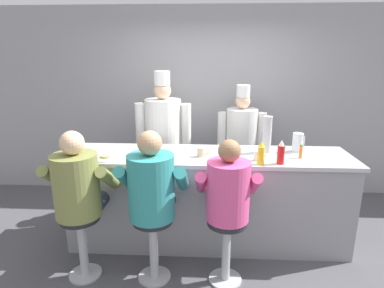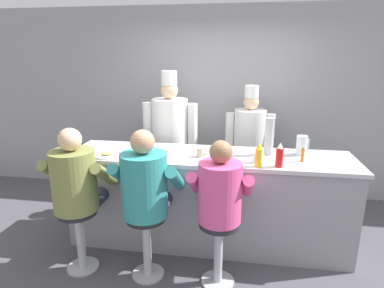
{
  "view_description": "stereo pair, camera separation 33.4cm",
  "coord_description": "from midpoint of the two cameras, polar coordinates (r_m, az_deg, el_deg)",
  "views": [
    {
      "loc": [
        0.0,
        -2.88,
        2.04
      ],
      "look_at": [
        -0.17,
        0.34,
        1.14
      ],
      "focal_mm": 30.0,
      "sensor_mm": 36.0,
      "label": 1
    },
    {
      "loc": [
        0.33,
        -2.85,
        2.04
      ],
      "look_at": [
        -0.17,
        0.34,
        1.14
      ],
      "focal_mm": 30.0,
      "sensor_mm": 36.0,
      "label": 2
    }
  ],
  "objects": [
    {
      "name": "ground_plane",
      "position": [
        3.52,
        4.91,
        -19.81
      ],
      "size": [
        20.0,
        20.0,
        0.0
      ],
      "primitive_type": "plane",
      "color": "#4C4C51"
    },
    {
      "name": "diner_seated_teal",
      "position": [
        2.91,
        -4.96,
        -7.96
      ],
      "size": [
        0.62,
        0.61,
        1.43
      ],
      "color": "#B2B5BA",
      "rests_on": "ground_plane"
    },
    {
      "name": "coffee_mug_tan",
      "position": [
        3.31,
        4.44,
        -1.53
      ],
      "size": [
        0.12,
        0.08,
        0.09
      ],
      "color": "beige",
      "rests_on": "diner_counter"
    },
    {
      "name": "cup_stack_steel",
      "position": [
        3.47,
        16.27,
        1.27
      ],
      "size": [
        0.1,
        0.1,
        0.4
      ],
      "color": "#B7BABF",
      "rests_on": "diner_counter"
    },
    {
      "name": "diner_counter",
      "position": [
        3.59,
        5.55,
        -9.69
      ],
      "size": [
        3.01,
        0.74,
        1.02
      ],
      "color": "gray",
      "rests_on": "ground_plane"
    },
    {
      "name": "mustard_bottle_yellow",
      "position": [
        3.1,
        14.82,
        -2.07
      ],
      "size": [
        0.07,
        0.07,
        0.23
      ],
      "color": "yellow",
      "rests_on": "diner_counter"
    },
    {
      "name": "coffee_mug_white",
      "position": [
        3.23,
        14.45,
        -2.42
      ],
      "size": [
        0.12,
        0.08,
        0.1
      ],
      "color": "white",
      "rests_on": "diner_counter"
    },
    {
      "name": "hot_sauce_bottle_orange",
      "position": [
        3.39,
        21.78,
        -1.88
      ],
      "size": [
        0.03,
        0.03,
        0.14
      ],
      "color": "orange",
      "rests_on": "diner_counter"
    },
    {
      "name": "breakfast_plate",
      "position": [
        3.4,
        -12.22,
        -1.99
      ],
      "size": [
        0.25,
        0.25,
        0.05
      ],
      "color": "white",
      "rests_on": "diner_counter"
    },
    {
      "name": "diner_seated_olive",
      "position": [
        3.13,
        -17.0,
        -6.95
      ],
      "size": [
        0.61,
        0.61,
        1.42
      ],
      "color": "#B2B5BA",
      "rests_on": "ground_plane"
    },
    {
      "name": "diner_seated_pink",
      "position": [
        2.84,
        8.41,
        -9.37
      ],
      "size": [
        0.57,
        0.56,
        1.36
      ],
      "color": "#B2B5BA",
      "rests_on": "ground_plane"
    },
    {
      "name": "cook_in_whites_far",
      "position": [
        4.39,
        12.31,
        0.38
      ],
      "size": [
        0.65,
        0.42,
        1.66
      ],
      "color": "#232328",
      "rests_on": "ground_plane"
    },
    {
      "name": "cook_in_whites_near",
      "position": [
        4.2,
        -1.64,
        1.49
      ],
      "size": [
        0.72,
        0.46,
        1.84
      ],
      "color": "#232328",
      "rests_on": "ground_plane"
    },
    {
      "name": "ketchup_bottle_red",
      "position": [
        3.15,
        18.27,
        -2.02
      ],
      "size": [
        0.07,
        0.07,
        0.24
      ],
      "color": "red",
      "rests_on": "diner_counter"
    },
    {
      "name": "wall_back",
      "position": [
        4.73,
        6.95,
        7.14
      ],
      "size": [
        10.0,
        0.06,
        2.7
      ],
      "color": "#99999E",
      "rests_on": "ground_plane"
    },
    {
      "name": "cereal_bowl",
      "position": [
        3.32,
        -2.74,
        -1.78
      ],
      "size": [
        0.15,
        0.15,
        0.06
      ],
      "color": "#B24C47",
      "rests_on": "diner_counter"
    },
    {
      "name": "water_pitcher_clear",
      "position": [
        3.6,
        21.48,
        -0.26
      ],
      "size": [
        0.13,
        0.11,
        0.21
      ],
      "color": "silver",
      "rests_on": "diner_counter"
    }
  ]
}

